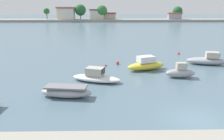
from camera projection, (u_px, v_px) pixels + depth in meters
ground_plane at (197, 120)px, 16.03m from camera, size 400.00×400.00×0.00m
moored_boat_1 at (66, 92)px, 20.02m from camera, size 4.67×2.11×1.02m
moored_boat_2 at (96, 77)px, 24.11m from camera, size 5.57×3.36×1.51m
moored_boat_3 at (146, 65)px, 28.48m from camera, size 5.28×3.29×1.74m
moored_boat_4 at (180, 72)px, 25.43m from camera, size 3.29×1.18×1.70m
moored_boat_5 at (207, 60)px, 31.10m from camera, size 5.57×2.98×1.74m
mooring_buoy_0 at (179, 53)px, 37.70m from camera, size 0.37×0.37×0.37m
mooring_buoy_2 at (106, 65)px, 30.29m from camera, size 0.26×0.26×0.26m
mooring_buoy_3 at (118, 63)px, 31.28m from camera, size 0.43×0.43×0.43m
distant_shoreline at (116, 17)px, 115.17m from camera, size 126.13×10.82×8.35m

